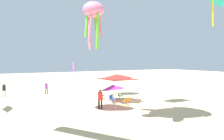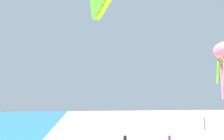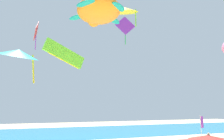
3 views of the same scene
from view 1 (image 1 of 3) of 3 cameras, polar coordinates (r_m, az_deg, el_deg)
ground at (r=27.53m, az=6.28°, el=-7.17°), size 120.00×120.00×0.10m
canopy_tent at (r=27.51m, az=1.15°, el=-1.51°), size 3.49×3.08×2.93m
beach_umbrella at (r=23.29m, az=0.19°, el=-3.82°), size 2.32×2.29×2.41m
folding_chair_near_cooler at (r=25.42m, az=3.22°, el=-6.78°), size 0.65×0.57×0.82m
folding_chair_right_of_tent at (r=28.91m, az=1.77°, el=-5.64°), size 0.69×0.76×0.82m
folding_chair_left_of_tent at (r=29.37m, az=-2.48°, el=-5.51°), size 0.81×0.78×0.82m
folding_chair_facing_ocean at (r=26.64m, az=0.04°, el=-6.34°), size 0.73×0.65×0.82m
banner_flag at (r=28.39m, az=-8.62°, el=-1.63°), size 0.36×0.06×4.24m
person_kite_handler at (r=23.57m, az=-2.63°, el=-6.09°), size 0.46×0.43×1.81m
person_near_umbrella at (r=33.35m, az=-22.83°, el=-3.86°), size 0.40×0.43×1.67m
person_watching_sky at (r=34.17m, az=-14.37°, el=-3.67°), size 0.37×0.37×1.58m
kite_octopus_pink at (r=31.74m, az=-4.15°, el=12.68°), size 2.59×2.59×5.75m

